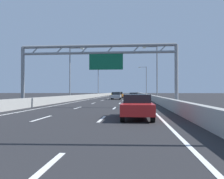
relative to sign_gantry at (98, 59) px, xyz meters
name	(u,v)px	position (x,y,z in m)	size (l,w,h in m)	color
ground_plane	(125,95)	(-0.12, 77.74, -4.83)	(260.00, 260.00, 0.00)	#262628
lane_dash_left_1	(42,118)	(-1.92, -9.76, -4.83)	(0.16, 3.00, 0.01)	white
lane_dash_left_2	(78,108)	(-1.92, -0.76, -4.83)	(0.16, 3.00, 0.01)	white
lane_dash_left_3	(94,103)	(-1.92, 8.24, -4.83)	(0.16, 3.00, 0.01)	white
lane_dash_left_4	(102,101)	(-1.92, 17.24, -4.83)	(0.16, 3.00, 0.01)	white
lane_dash_left_5	(108,99)	(-1.92, 26.24, -4.83)	(0.16, 3.00, 0.01)	white
lane_dash_left_6	(112,98)	(-1.92, 35.24, -4.83)	(0.16, 3.00, 0.01)	white
lane_dash_left_7	(115,97)	(-1.92, 44.24, -4.83)	(0.16, 3.00, 0.01)	white
lane_dash_left_8	(117,96)	(-1.92, 53.24, -4.83)	(0.16, 3.00, 0.01)	white
lane_dash_left_9	(119,96)	(-1.92, 62.24, -4.83)	(0.16, 3.00, 0.01)	white
lane_dash_left_10	(120,95)	(-1.92, 71.24, -4.83)	(0.16, 3.00, 0.01)	white
lane_dash_left_11	(121,95)	(-1.92, 80.24, -4.83)	(0.16, 3.00, 0.01)	white
lane_dash_left_12	(122,95)	(-1.92, 89.24, -4.83)	(0.16, 3.00, 0.01)	white
lane_dash_left_13	(123,95)	(-1.92, 98.24, -4.83)	(0.16, 3.00, 0.01)	white
lane_dash_left_14	(124,94)	(-1.92, 107.24, -4.83)	(0.16, 3.00, 0.01)	white
lane_dash_left_15	(124,94)	(-1.92, 116.24, -4.83)	(0.16, 3.00, 0.01)	white
lane_dash_left_16	(125,94)	(-1.92, 125.24, -4.83)	(0.16, 3.00, 0.01)	white
lane_dash_left_17	(125,94)	(-1.92, 134.24, -4.83)	(0.16, 3.00, 0.01)	white
lane_dash_right_0	(39,173)	(1.68, -18.76, -4.83)	(0.16, 3.00, 0.01)	white
lane_dash_right_1	(102,119)	(1.68, -9.76, -4.83)	(0.16, 3.00, 0.01)	white
lane_dash_right_2	(114,108)	(1.68, -0.76, -4.83)	(0.16, 3.00, 0.01)	white
lane_dash_right_3	(120,103)	(1.68, 8.24, -4.83)	(0.16, 3.00, 0.01)	white
lane_dash_right_4	(123,101)	(1.68, 17.24, -4.83)	(0.16, 3.00, 0.01)	white
lane_dash_right_5	(125,99)	(1.68, 26.24, -4.83)	(0.16, 3.00, 0.01)	white
lane_dash_right_6	(126,98)	(1.68, 35.24, -4.83)	(0.16, 3.00, 0.01)	white
lane_dash_right_7	(127,97)	(1.68, 44.24, -4.83)	(0.16, 3.00, 0.01)	white
lane_dash_right_8	(128,96)	(1.68, 53.24, -4.83)	(0.16, 3.00, 0.01)	white
lane_dash_right_9	(128,96)	(1.68, 62.24, -4.83)	(0.16, 3.00, 0.01)	white
lane_dash_right_10	(129,95)	(1.68, 71.24, -4.83)	(0.16, 3.00, 0.01)	white
lane_dash_right_11	(129,95)	(1.68, 80.24, -4.83)	(0.16, 3.00, 0.01)	white
lane_dash_right_12	(130,95)	(1.68, 89.24, -4.83)	(0.16, 3.00, 0.01)	white
lane_dash_right_13	(130,95)	(1.68, 98.24, -4.83)	(0.16, 3.00, 0.01)	white
lane_dash_right_14	(130,94)	(1.68, 107.24, -4.83)	(0.16, 3.00, 0.01)	white
lane_dash_right_15	(130,94)	(1.68, 116.24, -4.83)	(0.16, 3.00, 0.01)	white
lane_dash_right_16	(131,94)	(1.68, 125.24, -4.83)	(0.16, 3.00, 0.01)	white
lane_dash_right_17	(131,94)	(1.68, 134.24, -4.83)	(0.16, 3.00, 0.01)	white
edge_line_left	(110,96)	(-5.37, 65.74, -4.83)	(0.16, 176.00, 0.01)	white
edge_line_right	(138,96)	(5.13, 65.74, -4.83)	(0.16, 176.00, 0.01)	white
barrier_left	(111,94)	(-7.02, 87.74, -4.36)	(0.45, 220.00, 0.95)	#9E9E99
barrier_right	(140,94)	(6.78, 87.74, -4.36)	(0.45, 220.00, 0.95)	#9E9E99
sign_gantry	(98,59)	(0.00, 0.00, 0.00)	(15.99, 0.36, 6.36)	gray
streetlamp_left_mid	(71,70)	(-7.58, 17.56, 0.57)	(2.58, 0.28, 9.50)	slate
streetlamp_right_mid	(156,70)	(7.35, 17.56, 0.57)	(2.58, 0.28, 9.50)	slate
streetlamp_left_far	(99,80)	(-7.58, 51.11, 0.57)	(2.58, 0.28, 9.50)	slate
streetlamp_right_far	(146,79)	(7.35, 51.11, 0.57)	(2.58, 0.28, 9.50)	slate
white_car	(133,95)	(3.48, 29.57, -4.12)	(1.88, 4.50, 1.36)	silver
yellow_car	(114,94)	(-3.93, 65.78, -4.13)	(1.73, 4.45, 1.34)	yellow
red_car	(137,106)	(3.73, -9.06, -4.09)	(1.79, 4.64, 1.43)	red
orange_car	(119,95)	(-0.04, 34.90, -4.06)	(1.87, 4.67, 1.49)	orange
silver_car	(116,96)	(0.05, 23.84, -4.07)	(1.84, 4.13, 1.49)	#A8ADB2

